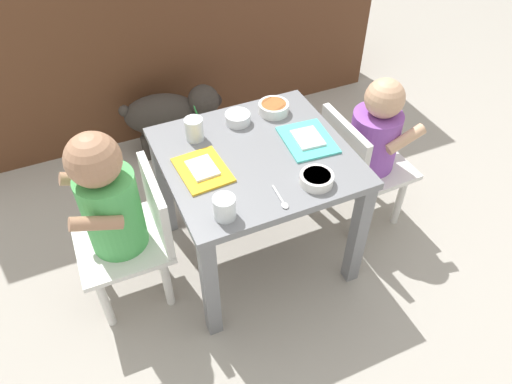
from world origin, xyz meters
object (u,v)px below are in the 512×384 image
Objects in this scene: dog at (171,112)px; water_cup_right at (194,130)px; dining_table at (256,174)px; food_tray_right at (308,139)px; water_cup_left at (225,209)px; cereal_bowl_left_side at (317,179)px; food_tray_left at (203,169)px; seated_child_left at (114,206)px; veggie_bowl_near at (238,118)px; spoon_by_left_tray at (281,199)px; cereal_bowl_right_side at (274,108)px; seated_child_right at (371,140)px.

water_cup_right is at bearing -95.66° from dog.
food_tray_right is (0.18, -0.01, 0.09)m from dining_table.
cereal_bowl_left_side is at bearing 2.98° from water_cup_left.
food_tray_left is at bearing -96.86° from dog.
food_tray_left is at bearing -4.02° from seated_child_left.
veggie_bowl_near is 0.86× the size of cereal_bowl_left_side.
veggie_bowl_near is 0.85× the size of spoon_by_left_tray.
food_tray_right is at bearing -47.86° from veggie_bowl_near.
cereal_bowl_right_side reaches higher than dining_table.
seated_child_right is 9.06× the size of water_cup_left.
seated_child_right is at bearing 18.75° from water_cup_left.
food_tray_left is 1.90× the size of cereal_bowl_left_side.
dining_table is 0.45m from seated_child_right.
water_cup_right is (-0.15, 0.15, 0.12)m from dining_table.
cereal_bowl_left_side is (0.28, -0.18, 0.01)m from food_tray_left.
water_cup_left is 0.51m from cereal_bowl_right_side.
water_cup_right is at bearing 109.39° from spoon_by_left_tray.
dog is 0.96m from water_cup_left.
seated_child_left is 0.81m from dog.
seated_child_left is at bearing 175.98° from food_tray_left.
spoon_by_left_tray is (-0.02, -0.21, 0.09)m from dining_table.
cereal_bowl_left_side is (0.25, -0.34, -0.01)m from water_cup_right.
dog is 0.64m from cereal_bowl_right_side.
dining_table is at bearing 48.24° from water_cup_left.
seated_child_left is at bearing 178.25° from food_tray_right.
seated_child_right is 0.90m from dog.
food_tray_left is at bearing -177.68° from dining_table.
seated_child_left is 8.00× the size of veggie_bowl_near.
dog is 0.63m from water_cup_right.
food_tray_right is at bearing -1.75° from seated_child_left.
spoon_by_left_tray is (-0.03, -0.39, -0.02)m from veggie_bowl_near.
seated_child_right is 6.19× the size of cereal_bowl_left_side.
seated_child_right is 3.09× the size of food_tray_right.
spoon_by_left_tray is (0.17, -0.01, -0.03)m from water_cup_left.
veggie_bowl_near is 0.38m from cereal_bowl_left_side.
water_cup_right is (-0.32, 0.16, 0.03)m from food_tray_right.
dog is at bearing 101.03° from veggie_bowl_near.
dining_table is at bearing 177.68° from food_tray_right.
water_cup_right reaches higher than dog.
dining_table is at bearing -82.62° from dog.
water_cup_right is at bearing 153.90° from food_tray_right.
seated_child_right is at bearing -13.56° from water_cup_right.
food_tray_left is 1.88× the size of spoon_by_left_tray.
spoon_by_left_tray is (-0.46, -0.22, 0.09)m from seated_child_right.
dining_table is 5.77× the size of spoon_by_left_tray.
dining_table is at bearing 2.32° from food_tray_left.
veggie_bowl_near is at bearing 62.84° from water_cup_left.
dining_table is 8.56× the size of water_cup_left.
veggie_bowl_near is (0.01, 0.18, 0.10)m from dining_table.
water_cup_left is 0.17m from spoon_by_left_tray.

